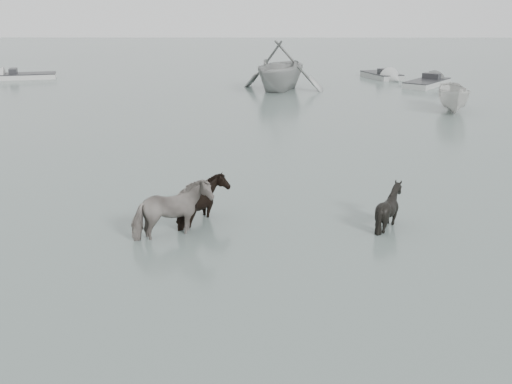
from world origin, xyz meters
TOP-DOWN VIEW (x-y plane):
  - ground at (0.00, 0.00)m, footprint 140.00×140.00m
  - pony_pinto at (-3.15, -0.53)m, footprint 2.21×1.80m
  - pony_dark at (-2.42, 0.60)m, footprint 1.38×1.60m
  - pony_black at (2.51, 0.29)m, footprint 1.58×1.49m
  - rowboat_trail at (0.38, 24.50)m, footprint 7.12×7.60m
  - boat_small at (9.10, 17.25)m, footprint 2.13×4.12m
  - skiff_port at (9.98, 26.30)m, footprint 4.69×5.50m
  - skiff_outer at (-17.55, 29.58)m, footprint 6.13×3.05m
  - skiff_mid at (7.70, 30.08)m, footprint 3.10×4.97m

SIDE VIEW (x-z plane):
  - ground at x=0.00m, z-range 0.00..0.00m
  - skiff_port at x=9.98m, z-range 0.00..0.75m
  - skiff_outer at x=-17.55m, z-range 0.00..0.75m
  - skiff_mid at x=7.70m, z-range 0.00..0.75m
  - pony_black at x=2.51m, z-range 0.00..1.42m
  - boat_small at x=9.10m, z-range 0.00..1.51m
  - pony_dark at x=-2.42m, z-range 0.00..1.57m
  - pony_pinto at x=-3.15m, z-range 0.00..1.70m
  - rowboat_trail at x=0.38m, z-range 0.00..3.22m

